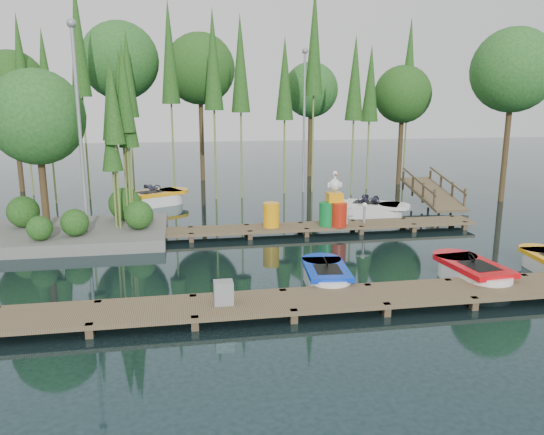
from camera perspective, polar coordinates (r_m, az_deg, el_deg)
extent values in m
plane|color=#1D3337|center=(16.62, -1.40, -4.14)|extent=(90.00, 90.00, 0.00)
cube|color=brown|center=(12.35, 1.73, -9.01)|extent=(18.00, 1.50, 0.10)
cube|color=#4E3D2A|center=(11.79, -19.00, -11.89)|extent=(0.16, 0.16, 0.50)
cube|color=#4E3D2A|center=(12.94, -18.16, -9.59)|extent=(0.16, 0.16, 0.50)
cube|color=#4E3D2A|center=(11.63, -8.28, -11.65)|extent=(0.16, 0.16, 0.50)
cube|color=#4E3D2A|center=(12.79, -8.46, -9.33)|extent=(0.16, 0.16, 0.50)
cube|color=#4E3D2A|center=(11.86, 2.35, -11.02)|extent=(0.16, 0.16, 0.50)
cube|color=#4E3D2A|center=(13.00, 1.16, -8.82)|extent=(0.16, 0.16, 0.50)
cube|color=#4E3D2A|center=(12.47, 12.21, -10.09)|extent=(0.16, 0.16, 0.50)
cube|color=#4E3D2A|center=(13.55, 10.21, -8.11)|extent=(0.16, 0.16, 0.50)
cube|color=#4E3D2A|center=(13.39, 20.88, -9.04)|extent=(0.16, 0.16, 0.50)
cube|color=#4E3D2A|center=(14.41, 18.33, -7.29)|extent=(0.16, 0.16, 0.50)
cube|color=#4E3D2A|center=(15.52, 25.40, -6.47)|extent=(0.16, 0.16, 0.50)
cube|color=brown|center=(19.09, 0.44, -1.13)|extent=(15.00, 1.20, 0.10)
cube|color=#4E3D2A|center=(18.77, -21.15, -2.89)|extent=(0.16, 0.16, 0.50)
cube|color=#4E3D2A|center=(19.68, -20.63, -2.14)|extent=(0.16, 0.16, 0.50)
cube|color=#4E3D2A|center=(18.47, -14.97, -2.69)|extent=(0.16, 0.16, 0.50)
cube|color=#4E3D2A|center=(19.39, -14.74, -1.95)|extent=(0.16, 0.16, 0.50)
cube|color=#4E3D2A|center=(18.39, -8.66, -2.46)|extent=(0.16, 0.16, 0.50)
cube|color=#4E3D2A|center=(19.32, -8.74, -1.73)|extent=(0.16, 0.16, 0.50)
cube|color=#4E3D2A|center=(18.53, -2.38, -2.21)|extent=(0.16, 0.16, 0.50)
cube|color=#4E3D2A|center=(19.45, -2.75, -1.49)|extent=(0.16, 0.16, 0.50)
cube|color=#4E3D2A|center=(18.89, 3.73, -1.93)|extent=(0.16, 0.16, 0.50)
cube|color=#4E3D2A|center=(19.80, 3.08, -1.24)|extent=(0.16, 0.16, 0.50)
cube|color=#4E3D2A|center=(19.46, 9.55, -1.65)|extent=(0.16, 0.16, 0.50)
cube|color=#4E3D2A|center=(20.34, 8.66, -0.99)|extent=(0.16, 0.16, 0.50)
cube|color=#4E3D2A|center=(20.22, 14.99, -1.37)|extent=(0.16, 0.16, 0.50)
cube|color=#4E3D2A|center=(21.07, 13.90, -0.74)|extent=(0.16, 0.16, 0.50)
cube|color=#4E3D2A|center=(21.14, 19.99, -1.10)|extent=(0.16, 0.16, 0.50)
cube|color=#4E3D2A|center=(21.95, 18.76, -0.51)|extent=(0.16, 0.16, 0.50)
cube|color=slate|center=(19.64, -20.37, -1.75)|extent=(6.20, 4.20, 0.42)
sphere|color=#28591C|center=(20.46, -25.19, 0.57)|extent=(1.10, 1.10, 1.10)
sphere|color=#28591C|center=(18.50, -20.45, -0.52)|extent=(0.90, 0.90, 0.90)
sphere|color=#28591C|center=(20.40, -15.54, 1.43)|extent=(1.20, 1.20, 1.20)
sphere|color=#28591C|center=(18.35, -23.72, -1.06)|extent=(0.80, 0.80, 0.80)
sphere|color=#28591C|center=(18.81, -14.15, 0.27)|extent=(1.00, 1.00, 1.00)
cylinder|color=#44331D|center=(19.89, -23.40, 3.52)|extent=(0.24, 0.24, 3.60)
sphere|color=#2E6A28|center=(19.70, -23.97, 9.84)|extent=(3.20, 3.20, 3.20)
cylinder|color=olive|center=(19.48, -15.63, 6.79)|extent=(0.07, 0.07, 5.93)
cone|color=#28591C|center=(19.39, -16.00, 12.90)|extent=(0.70, 0.70, 2.97)
cylinder|color=olive|center=(19.36, -16.59, 6.30)|extent=(0.07, 0.07, 5.66)
cone|color=#28591C|center=(19.26, -16.97, 12.17)|extent=(0.70, 0.70, 2.83)
cylinder|color=olive|center=(19.52, -15.01, 5.80)|extent=(0.07, 0.07, 5.22)
cone|color=#28591C|center=(19.40, -15.32, 11.16)|extent=(0.70, 0.70, 2.61)
cylinder|color=olive|center=(18.74, -16.40, 5.91)|extent=(0.07, 0.07, 5.53)
cone|color=#28591C|center=(18.63, -16.78, 11.83)|extent=(0.70, 0.70, 2.76)
cylinder|color=olive|center=(18.98, -16.65, 3.66)|extent=(0.07, 0.07, 4.01)
cone|color=#28591C|center=(18.83, -16.92, 7.88)|extent=(0.70, 0.70, 2.01)
cylinder|color=olive|center=(19.35, -15.30, 7.04)|extent=(0.07, 0.07, 6.11)
cone|color=#28591C|center=(19.27, -15.68, 13.38)|extent=(0.70, 0.70, 3.05)
cylinder|color=#44331D|center=(27.26, 23.94, 7.88)|extent=(0.26, 0.26, 6.06)
sphere|color=#2E6A28|center=(27.23, 24.52, 14.23)|extent=(3.81, 3.81, 3.81)
cylinder|color=#44331D|center=(31.03, 13.65, 8.11)|extent=(0.26, 0.26, 5.02)
sphere|color=#28591C|center=(30.94, 13.90, 12.74)|extent=(3.16, 3.16, 3.16)
cylinder|color=#44331D|center=(33.50, 4.11, 8.99)|extent=(0.26, 0.26, 5.31)
sphere|color=#2E6A28|center=(33.43, 4.18, 13.54)|extent=(3.34, 3.34, 3.34)
cylinder|color=#44331D|center=(31.83, -7.60, 9.76)|extent=(0.26, 0.26, 6.46)
sphere|color=#28591C|center=(31.83, -7.78, 15.58)|extent=(4.06, 4.06, 4.06)
cylinder|color=#44331D|center=(31.91, -15.67, 9.77)|extent=(0.26, 0.26, 6.85)
sphere|color=#2E6A28|center=(31.95, -16.06, 15.90)|extent=(4.31, 4.31, 4.31)
cylinder|color=#44331D|center=(30.68, -25.74, 7.60)|extent=(0.26, 0.26, 5.48)
sphere|color=#28591C|center=(30.62, -26.24, 12.70)|extent=(3.45, 3.45, 3.45)
cylinder|color=olive|center=(29.17, -25.02, 10.31)|extent=(0.09, 0.09, 8.36)
cone|color=#28591C|center=(29.22, -25.46, 14.89)|extent=(0.90, 0.90, 4.60)
cylinder|color=olive|center=(26.63, -22.85, 9.42)|extent=(0.09, 0.09, 7.48)
cone|color=#28591C|center=(26.63, -23.25, 13.91)|extent=(0.90, 0.90, 4.11)
cylinder|color=olive|center=(26.91, -19.72, 12.03)|extent=(0.09, 0.09, 9.66)
cone|color=#28591C|center=(27.04, -20.17, 17.75)|extent=(0.90, 0.90, 5.31)
cylinder|color=olive|center=(27.68, -15.00, 10.29)|extent=(0.09, 0.09, 7.69)
cone|color=#28591C|center=(27.69, -15.27, 14.74)|extent=(0.90, 0.90, 4.23)
cylinder|color=olive|center=(27.21, -10.77, 11.83)|extent=(0.09, 0.09, 8.99)
cone|color=#28591C|center=(27.30, -11.00, 17.11)|extent=(0.90, 0.90, 4.94)
cylinder|color=olive|center=(25.66, -6.23, 11.31)|extent=(0.09, 0.09, 8.44)
cone|color=#28591C|center=(25.72, -6.36, 16.58)|extent=(0.90, 0.90, 4.64)
cylinder|color=olive|center=(25.91, -3.36, 11.14)|extent=(0.09, 0.09, 8.22)
cone|color=#28591C|center=(25.95, -3.43, 16.22)|extent=(0.90, 0.90, 4.52)
cylinder|color=olive|center=(27.15, 1.36, 10.37)|extent=(0.09, 0.09, 7.41)
cone|color=#28591C|center=(27.14, 1.38, 14.75)|extent=(0.90, 0.90, 4.07)
cylinder|color=olive|center=(27.68, 4.48, 12.83)|extent=(0.09, 0.09, 9.77)
cone|color=#28591C|center=(27.83, 4.58, 18.48)|extent=(0.90, 0.90, 5.38)
cylinder|color=olive|center=(26.99, 8.76, 10.21)|extent=(0.09, 0.09, 7.40)
cone|color=#28591C|center=(26.98, 8.92, 14.61)|extent=(0.90, 0.90, 4.07)
cylinder|color=olive|center=(28.96, 10.39, 10.05)|extent=(0.09, 0.09, 7.14)
cone|color=#28591C|center=(28.94, 10.56, 14.01)|extent=(0.90, 0.90, 3.93)
cylinder|color=olive|center=(30.82, 14.32, 11.39)|extent=(0.09, 0.09, 8.61)
cone|color=#28591C|center=(30.87, 14.57, 15.86)|extent=(0.90, 0.90, 4.74)
cylinder|color=gray|center=(18.55, -19.90, 7.89)|extent=(0.12, 0.12, 7.00)
sphere|color=gray|center=(18.64, -20.78, 18.96)|extent=(0.30, 0.30, 0.30)
cylinder|color=gray|center=(27.51, 3.47, 9.96)|extent=(0.12, 0.12, 7.00)
sphere|color=gray|center=(27.57, 3.57, 17.45)|extent=(0.30, 0.30, 0.30)
cube|color=brown|center=(25.32, 16.86, 2.47)|extent=(1.50, 3.94, 0.95)
cube|color=#4E3D2A|center=(23.60, 17.07, 1.83)|extent=(0.08, 0.08, 0.90)
cube|color=#4E3D2A|center=(24.55, 15.94, 2.57)|extent=(0.08, 0.08, 0.90)
cube|color=#4E3D2A|center=(25.51, 14.89, 3.25)|extent=(0.08, 0.08, 0.90)
cube|color=#4E3D2A|center=(26.48, 13.92, 3.89)|extent=(0.08, 0.08, 0.90)
cube|color=brown|center=(24.92, 15.51, 3.79)|extent=(0.06, 3.54, 0.83)
cube|color=#4E3D2A|center=(24.26, 20.03, 1.91)|extent=(0.08, 0.08, 0.90)
cube|color=#4E3D2A|center=(25.19, 18.82, 2.63)|extent=(0.08, 0.08, 0.90)
cube|color=#4E3D2A|center=(26.12, 17.69, 3.29)|extent=(0.08, 0.08, 0.90)
cube|color=#4E3D2A|center=(27.07, 16.64, 3.91)|extent=(0.08, 0.08, 0.90)
cube|color=brown|center=(25.55, 18.36, 3.82)|extent=(0.06, 3.54, 0.83)
cube|color=white|center=(14.09, 5.86, -6.60)|extent=(1.17, 1.17, 0.49)
cylinder|color=white|center=(14.59, 5.49, -5.90)|extent=(1.17, 1.17, 0.49)
cylinder|color=white|center=(13.59, 6.25, -7.34)|extent=(1.17, 1.17, 0.49)
cube|color=#0731C6|center=(14.00, 5.88, -5.57)|extent=(1.26, 1.95, 0.12)
cylinder|color=#0731C6|center=(14.73, 5.35, -4.62)|extent=(1.19, 1.19, 0.12)
cube|color=black|center=(13.82, 6.01, -5.64)|extent=(0.74, 0.94, 0.05)
torus|color=black|center=(14.07, 5.80, -4.71)|extent=(0.16, 0.26, 0.24)
cube|color=white|center=(15.12, 20.85, -5.95)|extent=(1.29, 1.30, 0.54)
cylinder|color=white|center=(15.58, 19.56, -5.31)|extent=(1.29, 1.29, 0.54)
cylinder|color=white|center=(14.68, 22.21, -6.63)|extent=(1.29, 1.29, 0.54)
cube|color=red|center=(15.04, 20.93, -4.89)|extent=(1.40, 2.16, 0.14)
cylinder|color=red|center=(15.70, 19.08, -4.01)|extent=(1.31, 1.31, 0.14)
cube|color=black|center=(14.88, 21.39, -4.94)|extent=(0.82, 1.04, 0.06)
torus|color=black|center=(15.09, 20.67, -4.03)|extent=(0.17, 0.28, 0.26)
cylinder|color=white|center=(17.41, 27.04, -4.19)|extent=(1.15, 1.15, 0.48)
cylinder|color=#FFA40D|center=(17.54, 26.72, -3.14)|extent=(1.17, 1.17, 0.12)
cube|color=white|center=(24.98, -12.50, 1.82)|extent=(1.82, 1.82, 0.61)
cylinder|color=white|center=(25.27, -11.12, 2.01)|extent=(1.81, 1.81, 0.61)
cylinder|color=white|center=(24.71, -13.92, 1.63)|extent=(1.81, 1.81, 0.61)
cube|color=#FFA40D|center=(24.92, -12.54, 2.58)|extent=(2.70, 2.30, 0.16)
cylinder|color=#FFA40D|center=(25.35, -10.53, 2.83)|extent=(1.85, 1.85, 0.16)
cube|color=black|center=(24.82, -13.01, 2.63)|extent=(1.37, 1.25, 0.07)
torus|color=black|center=(24.96, -12.22, 3.13)|extent=(0.35, 0.29, 0.30)
imported|color=#1E1E2D|center=(24.76, -13.16, 3.23)|extent=(0.60, 0.55, 1.09)
cube|color=white|center=(22.32, 10.62, 0.59)|extent=(1.74, 1.73, 0.58)
cylinder|color=white|center=(22.23, 12.23, 0.46)|extent=(1.73, 1.73, 0.58)
cylinder|color=white|center=(22.43, 9.02, 0.71)|extent=(1.73, 1.73, 0.58)
cube|color=white|center=(22.26, 10.65, 1.38)|extent=(2.55, 2.22, 0.15)
cylinder|color=white|center=(22.13, 13.01, 1.21)|extent=(1.76, 1.76, 0.15)
cube|color=black|center=(22.28, 10.12, 1.54)|extent=(1.29, 1.20, 0.06)
torus|color=black|center=(22.19, 11.07, 1.89)|extent=(0.33, 0.28, 0.28)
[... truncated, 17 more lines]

